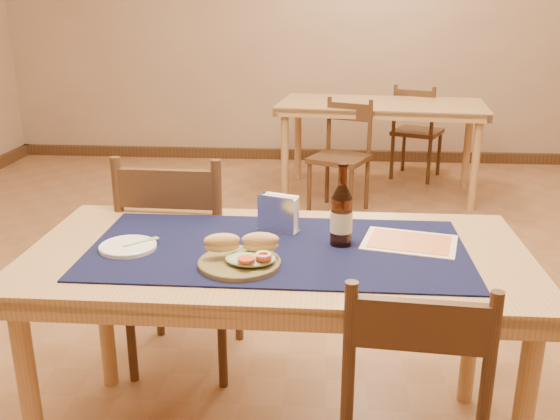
# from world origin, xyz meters

# --- Properties ---
(room) EXTENTS (6.04, 7.04, 2.84)m
(room) POSITION_xyz_m (0.00, 0.00, 1.40)
(room) COLOR #91633F
(room) RESTS_ON ground
(main_table) EXTENTS (1.60, 0.80, 0.75)m
(main_table) POSITION_xyz_m (0.00, -0.80, 0.67)
(main_table) COLOR tan
(main_table) RESTS_ON ground
(placemat) EXTENTS (1.20, 0.60, 0.01)m
(placemat) POSITION_xyz_m (0.00, -0.80, 0.75)
(placemat) COLOR black
(placemat) RESTS_ON main_table
(baseboard) EXTENTS (6.00, 7.00, 0.10)m
(baseboard) POSITION_xyz_m (0.00, 0.00, 0.05)
(baseboard) COLOR #442A18
(baseboard) RESTS_ON ground
(back_table) EXTENTS (1.68, 0.98, 0.75)m
(back_table) POSITION_xyz_m (0.57, 2.35, 0.67)
(back_table) COLOR tan
(back_table) RESTS_ON ground
(chair_main_far) EXTENTS (0.46, 0.46, 0.96)m
(chair_main_far) POSITION_xyz_m (-0.44, -0.31, 0.50)
(chair_main_far) COLOR #442A18
(chair_main_far) RESTS_ON ground
(chair_back_near) EXTENTS (0.50, 0.50, 0.83)m
(chair_back_near) POSITION_xyz_m (0.26, 1.88, 0.43)
(chair_back_near) COLOR #442A18
(chair_back_near) RESTS_ON ground
(chair_back_far) EXTENTS (0.51, 0.51, 0.84)m
(chair_back_far) POSITION_xyz_m (0.93, 2.84, 0.44)
(chair_back_far) COLOR #442A18
(chair_back_far) RESTS_ON ground
(sandwich_plate) EXTENTS (0.25, 0.25, 0.10)m
(sandwich_plate) POSITION_xyz_m (-0.09, -0.95, 0.78)
(sandwich_plate) COLOR olive
(sandwich_plate) RESTS_ON placemat
(side_plate) EXTENTS (0.18, 0.18, 0.02)m
(side_plate) POSITION_xyz_m (-0.48, -0.85, 0.76)
(side_plate) COLOR white
(side_plate) RESTS_ON placemat
(fork) EXTENTS (0.10, 0.10, 0.00)m
(fork) POSITION_xyz_m (-0.43, -0.81, 0.77)
(fork) COLOR #79B865
(fork) RESTS_ON side_plate
(beer_bottle) EXTENTS (0.07, 0.07, 0.27)m
(beer_bottle) POSITION_xyz_m (0.20, -0.75, 0.86)
(beer_bottle) COLOR #49200D
(beer_bottle) RESTS_ON placemat
(napkin_holder) EXTENTS (0.15, 0.10, 0.13)m
(napkin_holder) POSITION_xyz_m (-0.01, -0.64, 0.82)
(napkin_holder) COLOR silver
(napkin_holder) RESTS_ON placemat
(menu_card) EXTENTS (0.34, 0.28, 0.01)m
(menu_card) POSITION_xyz_m (0.43, -0.72, 0.76)
(menu_card) COLOR beige
(menu_card) RESTS_ON placemat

